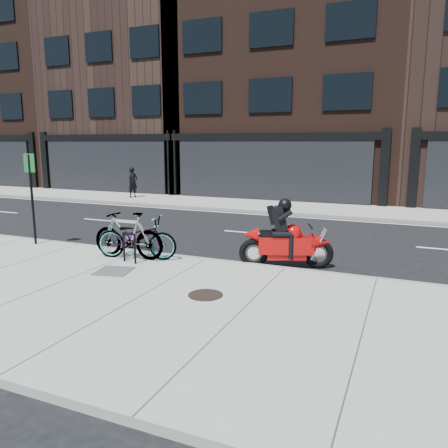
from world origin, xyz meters
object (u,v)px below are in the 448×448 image
at_px(manhole_cover, 205,295).
at_px(pedestrian, 133,182).
at_px(motorcycle, 290,240).
at_px(sign_post, 32,191).
at_px(bicycle_front, 137,237).
at_px(bicycle_rear, 128,235).
at_px(utility_grate, 114,271).
at_px(bike_rack, 129,245).

bearing_deg(manhole_cover, pedestrian, 129.57).
bearing_deg(motorcycle, sign_post, 167.78).
bearing_deg(bicycle_front, motorcycle, -85.29).
relative_size(bicycle_front, bicycle_rear, 1.05).
bearing_deg(motorcycle, manhole_cover, -126.50).
bearing_deg(sign_post, utility_grate, -28.35).
distance_m(bike_rack, bicycle_front, 0.40).
distance_m(bike_rack, manhole_cover, 3.01).
xyz_separation_m(bicycle_front, sign_post, (-3.57, 0.20, 0.98)).
bearing_deg(utility_grate, bicycle_rear, 108.41).
bearing_deg(motorcycle, bicycle_front, 177.87).
bearing_deg(motorcycle, bike_rack, -176.39).
distance_m(bicycle_rear, manhole_cover, 3.42).
bearing_deg(bike_rack, bicycle_front, 96.80).
height_order(bicycle_front, bicycle_rear, bicycle_rear).
bearing_deg(bicycle_rear, sign_post, -96.61).
bearing_deg(bicycle_rear, bicycle_front, 102.55).
bearing_deg(bike_rack, utility_grate, -82.00).
height_order(pedestrian, utility_grate, pedestrian).
distance_m(motorcycle, pedestrian, 14.13).
xyz_separation_m(bicycle_front, motorcycle, (3.58, 1.13, 0.02)).
bearing_deg(utility_grate, bicycle_front, 97.60).
relative_size(bike_rack, utility_grate, 0.98).
xyz_separation_m(bike_rack, manhole_cover, (2.66, -1.36, -0.42)).
bearing_deg(motorcycle, bicycle_rear, 177.73).
height_order(bicycle_rear, motorcycle, motorcycle).
height_order(bicycle_rear, sign_post, sign_post).
xyz_separation_m(bicycle_rear, utility_grate, (0.36, -1.09, -0.57)).
xyz_separation_m(bicycle_front, bicycle_rear, (-0.21, -0.06, 0.05)).
bearing_deg(bike_rack, bicycle_rear, 127.69).
xyz_separation_m(motorcycle, manhole_cover, (-0.87, -2.87, -0.55)).
distance_m(bicycle_front, motorcycle, 3.75).
xyz_separation_m(bike_rack, utility_grate, (0.11, -0.76, -0.42)).
height_order(manhole_cover, utility_grate, same).
height_order(pedestrian, sign_post, sign_post).
xyz_separation_m(pedestrian, sign_post, (3.64, -10.05, 0.73)).
distance_m(bicycle_rear, motorcycle, 3.97).
relative_size(bike_rack, sign_post, 0.29).
bearing_deg(bicycle_front, sign_post, 74.02).
relative_size(motorcycle, sign_post, 0.86).
bearing_deg(utility_grate, sign_post, 160.08).
distance_m(motorcycle, manhole_cover, 3.05).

